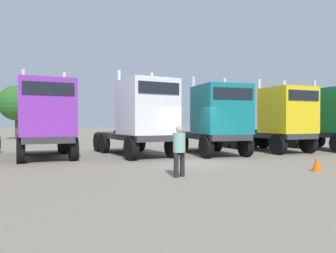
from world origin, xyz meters
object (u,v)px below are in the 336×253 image
(semi_truck_purple, at_px, (46,118))
(visitor_with_camera, at_px, (179,148))
(semi_truck_white, at_px, (142,117))
(traffic_cone_near, at_px, (317,163))
(semi_truck_yellow, at_px, (279,119))
(semi_truck_teal, at_px, (216,119))

(semi_truck_purple, height_order, visitor_with_camera, semi_truck_purple)
(semi_truck_purple, height_order, semi_truck_white, semi_truck_white)
(semi_truck_purple, distance_m, semi_truck_white, 4.63)
(traffic_cone_near, bearing_deg, semi_truck_yellow, 65.61)
(semi_truck_white, bearing_deg, visitor_with_camera, -13.21)
(semi_truck_white, height_order, visitor_with_camera, semi_truck_white)
(semi_truck_yellow, distance_m, visitor_with_camera, 10.57)
(semi_truck_purple, bearing_deg, visitor_with_camera, 26.74)
(semi_truck_yellow, bearing_deg, traffic_cone_near, -31.56)
(semi_truck_purple, bearing_deg, semi_truck_teal, 77.43)
(semi_truck_teal, bearing_deg, visitor_with_camera, -35.78)
(semi_truck_teal, distance_m, traffic_cone_near, 6.43)
(semi_truck_teal, distance_m, visitor_with_camera, 7.16)
(semi_truck_yellow, bearing_deg, visitor_with_camera, -58.59)
(semi_truck_purple, height_order, traffic_cone_near, semi_truck_purple)
(semi_truck_white, height_order, traffic_cone_near, semi_truck_white)
(semi_truck_teal, relative_size, traffic_cone_near, 10.36)
(semi_truck_white, distance_m, visitor_with_camera, 6.37)
(semi_truck_white, relative_size, traffic_cone_near, 12.09)
(semi_truck_white, xyz_separation_m, traffic_cone_near, (5.20, -6.46, -1.75))
(semi_truck_teal, xyz_separation_m, visitor_with_camera, (-3.93, -5.90, -1.00))
(semi_truck_yellow, height_order, visitor_with_camera, semi_truck_yellow)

